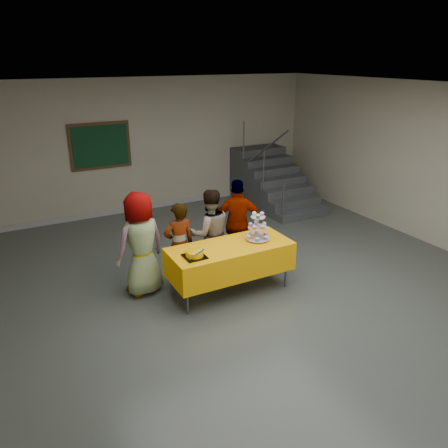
# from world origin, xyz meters

# --- Properties ---
(room_shell) EXTENTS (10.00, 10.04, 3.02)m
(room_shell) POSITION_xyz_m (0.00, 0.02, 2.13)
(room_shell) COLOR #4C514C
(room_shell) RESTS_ON ground
(bake_table) EXTENTS (1.88, 0.78, 0.77)m
(bake_table) POSITION_xyz_m (-0.32, 0.65, 0.56)
(bake_table) COLOR #595960
(bake_table) RESTS_ON ground
(cupcake_stand) EXTENTS (0.38, 0.38, 0.44)m
(cupcake_stand) POSITION_xyz_m (0.17, 0.66, 0.94)
(cupcake_stand) COLOR silver
(cupcake_stand) RESTS_ON bake_table
(bear_cake) EXTENTS (0.32, 0.36, 0.12)m
(bear_cake) POSITION_xyz_m (-0.95, 0.54, 0.83)
(bear_cake) COLOR black
(bear_cake) RESTS_ON bake_table
(schoolchild_a) EXTENTS (0.89, 0.70, 1.60)m
(schoolchild_a) POSITION_xyz_m (-1.50, 1.27, 0.80)
(schoolchild_a) COLOR slate
(schoolchild_a) RESTS_ON ground
(schoolchild_b) EXTENTS (0.50, 0.33, 1.36)m
(schoolchild_b) POSITION_xyz_m (-0.90, 1.24, 0.68)
(schoolchild_b) COLOR slate
(schoolchild_b) RESTS_ON ground
(schoolchild_c) EXTENTS (0.80, 0.66, 1.47)m
(schoolchild_c) POSITION_xyz_m (-0.34, 1.31, 0.74)
(schoolchild_c) COLOR slate
(schoolchild_c) RESTS_ON ground
(schoolchild_d) EXTENTS (0.97, 0.72, 1.53)m
(schoolchild_d) POSITION_xyz_m (0.25, 1.41, 0.76)
(schoolchild_d) COLOR slate
(schoolchild_d) RESTS_ON ground
(staircase) EXTENTS (1.30, 2.40, 2.04)m
(staircase) POSITION_xyz_m (2.70, 4.13, 0.49)
(staircase) COLOR #424447
(staircase) RESTS_ON ground
(noticeboard) EXTENTS (1.30, 0.05, 1.00)m
(noticeboard) POSITION_xyz_m (-1.16, 4.96, 1.60)
(noticeboard) COLOR #472B16
(noticeboard) RESTS_ON ground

